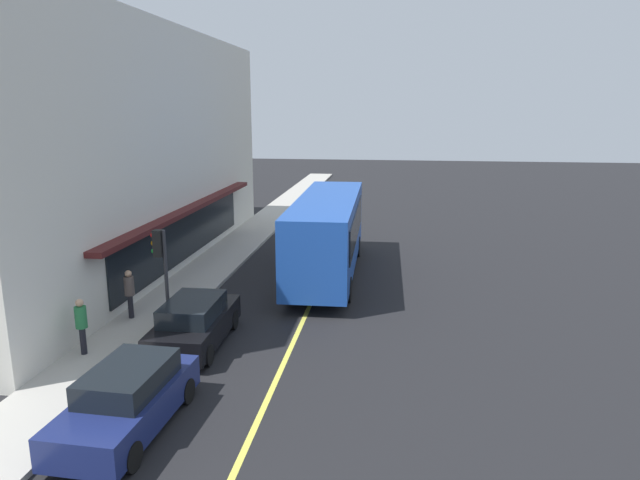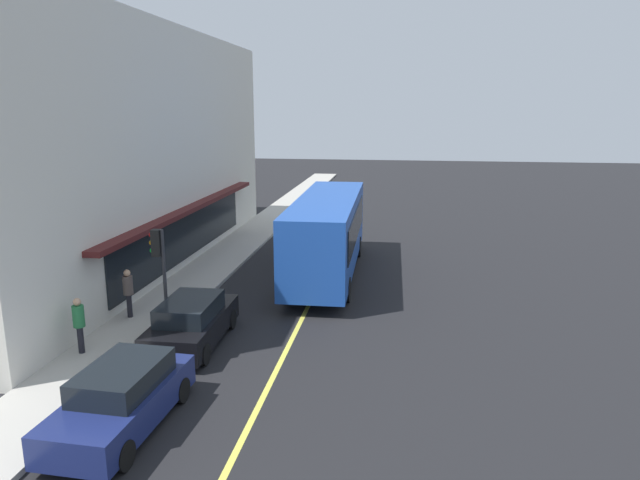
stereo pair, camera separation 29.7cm
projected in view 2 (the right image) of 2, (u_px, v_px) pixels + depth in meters
ground at (320, 283)px, 24.41m from camera, size 120.00×120.00×0.00m
sidewalk at (201, 276)px, 25.14m from camera, size 80.00×2.44×0.15m
lane_centre_stripe at (320, 283)px, 24.41m from camera, size 36.00×0.16×0.01m
storefront_building at (74, 149)px, 26.54m from camera, size 25.11×11.21×10.83m
bus at (328, 232)px, 25.14m from camera, size 11.18×2.77×3.50m
traffic_light at (159, 254)px, 19.13m from camera, size 0.30×0.52×3.20m
car_black at (192, 322)px, 17.90m from camera, size 4.33×1.93×1.52m
car_navy at (122, 399)px, 13.19m from camera, size 4.37×2.00×1.52m
pedestrian_by_curb at (128, 289)px, 19.79m from camera, size 0.34×0.34×1.72m
pedestrian_near_storefront at (79, 320)px, 16.87m from camera, size 0.34×0.34×1.71m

